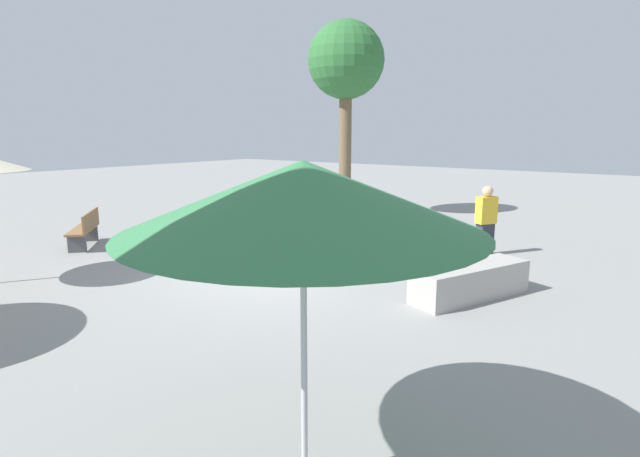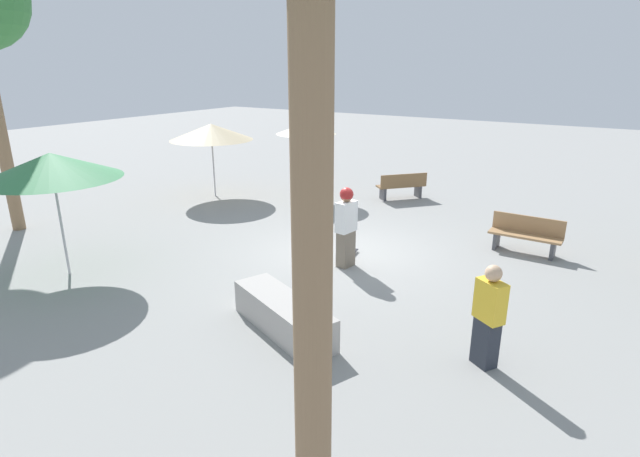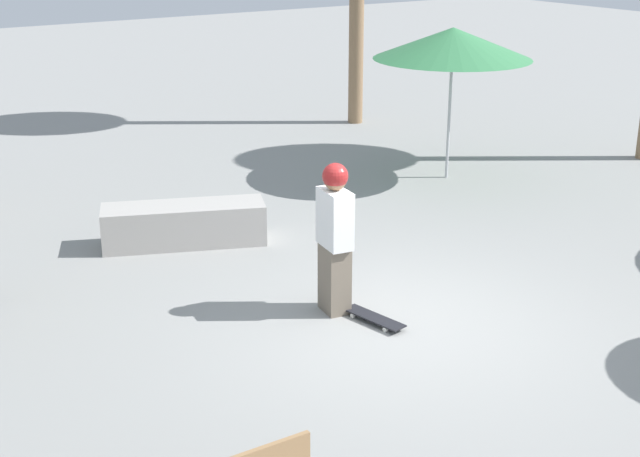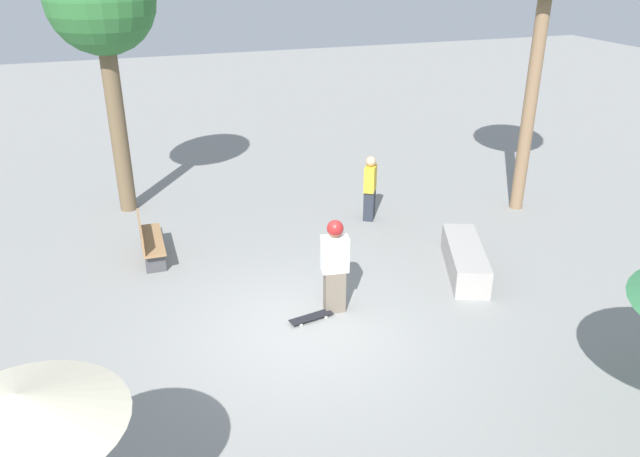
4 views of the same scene
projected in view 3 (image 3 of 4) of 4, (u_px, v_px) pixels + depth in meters
ground_plane at (401, 324)px, 9.91m from camera, size 60.00×60.00×0.00m
skater_main at (335, 233)px, 9.94m from camera, size 0.32×0.50×1.76m
skateboard at (374, 318)px, 9.94m from camera, size 0.34×0.82×0.07m
concrete_ledge at (184, 224)px, 12.23m from camera, size 2.29×1.44×0.56m
shade_umbrella_green at (453, 43)px, 14.65m from camera, size 2.64×2.64×2.56m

